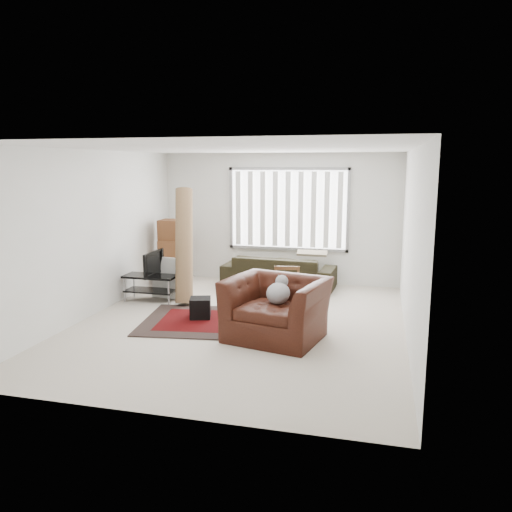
{
  "coord_description": "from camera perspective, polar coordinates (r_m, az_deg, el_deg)",
  "views": [
    {
      "loc": [
        2.07,
        -7.23,
        2.46
      ],
      "look_at": [
        0.2,
        0.22,
        1.05
      ],
      "focal_mm": 35.0,
      "sensor_mm": 36.0,
      "label": 1
    }
  ],
  "objects": [
    {
      "name": "room",
      "position": [
        8.03,
        -0.65,
        5.39
      ],
      "size": [
        6.0,
        6.02,
        2.71
      ],
      "color": "beige",
      "rests_on": "ground"
    },
    {
      "name": "subwoofer",
      "position": [
        8.14,
        -6.38,
        -5.9
      ],
      "size": [
        0.41,
        0.41,
        0.33
      ],
      "primitive_type": "cube",
      "rotation": [
        0.0,
        0.0,
        0.29
      ],
      "color": "black",
      "rests_on": "persian_rug"
    },
    {
      "name": "moving_boxes",
      "position": [
        10.34,
        -9.45,
        0.08
      ],
      "size": [
        0.57,
        0.52,
        1.36
      ],
      "color": "brown",
      "rests_on": "ground"
    },
    {
      "name": "persian_rug",
      "position": [
        7.98,
        -3.89,
        -7.49
      ],
      "size": [
        2.7,
        1.99,
        0.02
      ],
      "color": "black",
      "rests_on": "ground"
    },
    {
      "name": "side_chair",
      "position": [
        8.1,
        3.51,
        -3.95
      ],
      "size": [
        0.5,
        0.5,
        0.82
      ],
      "rotation": [
        0.0,
        0.0,
        0.16
      ],
      "color": "#857157",
      "rests_on": "ground"
    },
    {
      "name": "tv",
      "position": [
        9.22,
        -12.04,
        -0.81
      ],
      "size": [
        0.1,
        0.78,
        0.45
      ],
      "primitive_type": "imported",
      "rotation": [
        0.0,
        0.0,
        1.57
      ],
      "color": "black",
      "rests_on": "tv_stand"
    },
    {
      "name": "tv_stand",
      "position": [
        9.3,
        -11.95,
        -2.96
      ],
      "size": [
        0.96,
        0.43,
        0.48
      ],
      "color": "black",
      "rests_on": "ground"
    },
    {
      "name": "sofa",
      "position": [
        10.08,
        2.64,
        -1.23
      ],
      "size": [
        2.3,
        1.11,
        0.86
      ],
      "primitive_type": "imported",
      "rotation": [
        0.0,
        0.0,
        3.08
      ],
      "color": "black",
      "rests_on": "ground"
    },
    {
      "name": "white_flatpack",
      "position": [
        9.44,
        -10.1,
        -2.47
      ],
      "size": [
        0.63,
        0.32,
        0.77
      ],
      "primitive_type": "cube",
      "rotation": [
        -0.16,
        0.0,
        -0.2
      ],
      "color": "silver",
      "rests_on": "ground"
    },
    {
      "name": "rolled_rug",
      "position": [
        9.04,
        -8.22,
        1.21
      ],
      "size": [
        0.57,
        0.95,
        2.07
      ],
      "primitive_type": "cylinder",
      "rotation": [
        -0.3,
        0.0,
        0.31
      ],
      "color": "brown",
      "rests_on": "ground"
    },
    {
      "name": "armchair",
      "position": [
        7.15,
        2.35,
        -5.52
      ],
      "size": [
        1.56,
        1.43,
        0.99
      ],
      "rotation": [
        0.0,
        0.0,
        -0.22
      ],
      "color": "#34130A",
      "rests_on": "ground"
    }
  ]
}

